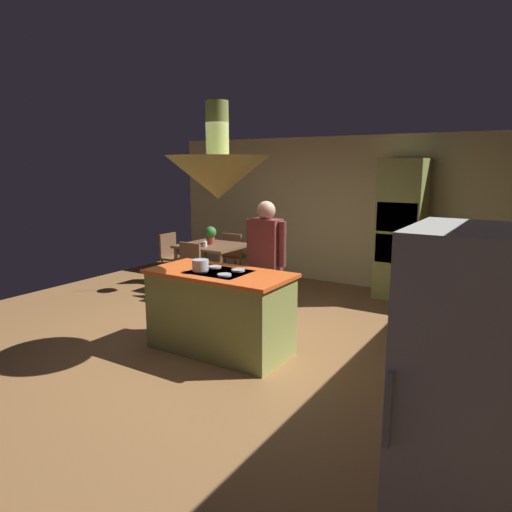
{
  "coord_description": "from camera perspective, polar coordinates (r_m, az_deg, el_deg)",
  "views": [
    {
      "loc": [
        2.98,
        -4.22,
        2.06
      ],
      "look_at": [
        0.1,
        0.4,
        1.0
      ],
      "focal_mm": 32.69,
      "sensor_mm": 36.0,
      "label": 1
    }
  ],
  "objects": [
    {
      "name": "chair_by_back_wall",
      "position": [
        8.4,
        -2.54,
        0.35
      ],
      "size": [
        0.4,
        0.4,
        0.87
      ],
      "rotation": [
        0.0,
        0.0,
        3.14
      ],
      "color": "brown",
      "rests_on": "ground"
    },
    {
      "name": "chair_facing_island",
      "position": [
        7.34,
        -8.55,
        -1.33
      ],
      "size": [
        0.4,
        0.4,
        0.87
      ],
      "color": "brown",
      "rests_on": "ground"
    },
    {
      "name": "ground",
      "position": [
        5.56,
        -3.11,
        -10.74
      ],
      "size": [
        8.16,
        8.16,
        0.0
      ],
      "primitive_type": "plane",
      "color": "olive"
    },
    {
      "name": "range_hood",
      "position": [
        5.0,
        -4.69,
        9.9
      ],
      "size": [
        1.1,
        1.1,
        1.0
      ],
      "color": "#8C934C"
    },
    {
      "name": "refrigerator",
      "position": [
        2.6,
        25.48,
        -16.86
      ],
      "size": [
        0.72,
        0.74,
        1.79
      ],
      "color": "silver",
      "rests_on": "ground"
    },
    {
      "name": "chair_at_corner",
      "position": [
        8.42,
        -10.2,
        0.21
      ],
      "size": [
        0.4,
        0.4,
        0.87
      ],
      "rotation": [
        0.0,
        0.0,
        1.57
      ],
      "color": "brown",
      "rests_on": "ground"
    },
    {
      "name": "oven_tower",
      "position": [
        7.56,
        17.32,
        3.1
      ],
      "size": [
        0.66,
        0.62,
        2.16
      ],
      "color": "#8C934C",
      "rests_on": "ground"
    },
    {
      "name": "wall_back",
      "position": [
        8.26,
        10.73,
        5.39
      ],
      "size": [
        6.8,
        0.1,
        2.55
      ],
      "primitive_type": "cube",
      "color": "beige",
      "rests_on": "ground"
    },
    {
      "name": "cup_on_table",
      "position": [
        7.61,
        -6.27,
        1.48
      ],
      "size": [
        0.07,
        0.07,
        0.09
      ],
      "primitive_type": "cylinder",
      "color": "white",
      "rests_on": "dining_table"
    },
    {
      "name": "person_at_island",
      "position": [
        5.57,
        1.22,
        -0.51
      ],
      "size": [
        0.53,
        0.22,
        1.65
      ],
      "color": "tan",
      "rests_on": "ground"
    },
    {
      "name": "cooking_pot_on_cooktop",
      "position": [
        5.11,
        -6.82,
        -1.11
      ],
      "size": [
        0.18,
        0.18,
        0.12
      ],
      "primitive_type": "cylinder",
      "color": "#B2B2B7",
      "rests_on": "kitchen_island"
    },
    {
      "name": "dining_table",
      "position": [
        7.83,
        -5.36,
        0.67
      ],
      "size": [
        1.03,
        0.92,
        0.76
      ],
      "color": "brown",
      "rests_on": "ground"
    },
    {
      "name": "kitchen_island",
      "position": [
        5.25,
        -4.43,
        -6.74
      ],
      "size": [
        1.61,
        0.8,
        0.93
      ],
      "color": "#8C934C",
      "rests_on": "ground"
    },
    {
      "name": "pendant_light_over_table",
      "position": [
        7.71,
        -5.53,
        9.51
      ],
      "size": [
        0.32,
        0.32,
        0.82
      ],
      "color": "beige"
    },
    {
      "name": "potted_plant_on_table",
      "position": [
        7.83,
        -5.6,
        2.67
      ],
      "size": [
        0.2,
        0.2,
        0.3
      ],
      "color": "#99382D",
      "rests_on": "dining_table"
    }
  ]
}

